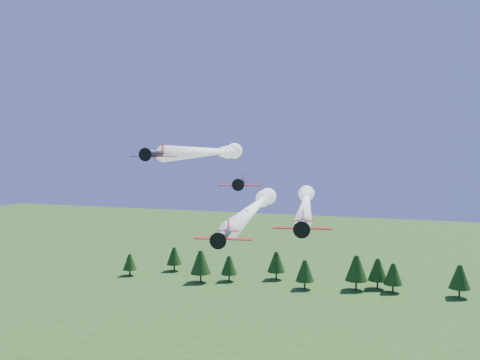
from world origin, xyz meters
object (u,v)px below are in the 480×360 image
(plane_slot, at_px, (241,183))
(plane_lead, at_px, (256,206))
(plane_left, at_px, (212,152))
(plane_right, at_px, (306,202))

(plane_slot, bearing_deg, plane_lead, 83.83)
(plane_lead, bearing_deg, plane_left, 138.47)
(plane_left, bearing_deg, plane_lead, -37.65)
(plane_lead, relative_size, plane_slot, 7.67)
(plane_slot, bearing_deg, plane_right, 62.55)
(plane_left, xyz_separation_m, plane_slot, (12.67, -19.61, -4.77))
(plane_left, distance_m, plane_right, 21.31)
(plane_right, bearing_deg, plane_lead, -138.21)
(plane_slot, bearing_deg, plane_left, 110.67)
(plane_left, height_order, plane_right, plane_left)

